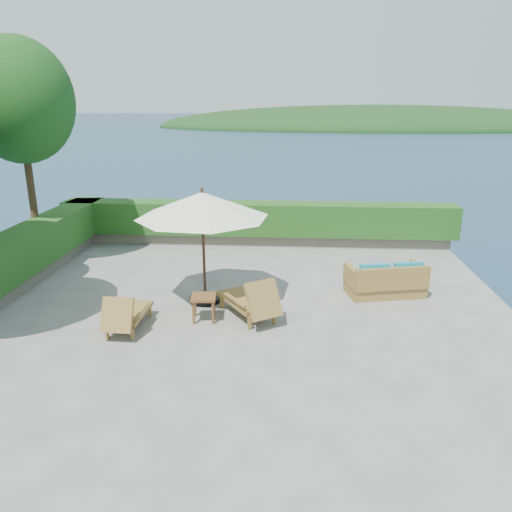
# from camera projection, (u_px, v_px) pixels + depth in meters

# --- Properties ---
(ground) EXTENTS (12.00, 12.00, 0.00)m
(ground) POSITION_uv_depth(u_px,v_px,m) (240.00, 315.00, 10.74)
(ground) COLOR gray
(ground) RESTS_ON ground
(foundation) EXTENTS (12.00, 12.00, 3.00)m
(foundation) POSITION_uv_depth(u_px,v_px,m) (240.00, 379.00, 11.20)
(foundation) COLOR #5E544A
(foundation) RESTS_ON ocean
(ocean) EXTENTS (600.00, 600.00, 0.00)m
(ocean) POSITION_uv_depth(u_px,v_px,m) (241.00, 433.00, 11.64)
(ocean) COLOR #193A4E
(ocean) RESTS_ON ground
(offshore_island) EXTENTS (126.00, 57.60, 12.60)m
(offshore_island) POSITION_uv_depth(u_px,v_px,m) (375.00, 127.00, 143.30)
(offshore_island) COLOR black
(offshore_island) RESTS_ON ocean
(planter_wall_far) EXTENTS (12.00, 0.60, 0.36)m
(planter_wall_far) POSITION_uv_depth(u_px,v_px,m) (257.00, 239.00, 16.02)
(planter_wall_far) COLOR #676152
(planter_wall_far) RESTS_ON ground
(hedge_far) EXTENTS (12.40, 0.90, 1.00)m
(hedge_far) POSITION_uv_depth(u_px,v_px,m) (257.00, 218.00, 15.82)
(hedge_far) COLOR #184012
(hedge_far) RESTS_ON planter_wall_far
(tree_far) EXTENTS (2.80, 2.80, 6.03)m
(tree_far) POSITION_uv_depth(u_px,v_px,m) (19.00, 101.00, 12.87)
(tree_far) COLOR #422F19
(tree_far) RESTS_ON ground
(patio_umbrella) EXTENTS (3.66, 3.66, 2.64)m
(patio_umbrella) POSITION_uv_depth(u_px,v_px,m) (202.00, 206.00, 10.84)
(patio_umbrella) COLOR black
(patio_umbrella) RESTS_ON ground
(lounge_left) EXTENTS (0.70, 1.49, 0.85)m
(lounge_left) POSITION_uv_depth(u_px,v_px,m) (126.00, 314.00, 9.96)
(lounge_left) COLOR olive
(lounge_left) RESTS_ON ground
(lounge_right) EXTENTS (1.52, 1.79, 0.98)m
(lounge_right) POSITION_uv_depth(u_px,v_px,m) (251.00, 300.00, 10.49)
(lounge_right) COLOR olive
(lounge_right) RESTS_ON ground
(side_table) EXTENTS (0.56, 0.56, 0.54)m
(side_table) POSITION_uv_depth(u_px,v_px,m) (204.00, 300.00, 10.39)
(side_table) COLOR brown
(side_table) RESTS_ON ground
(wicker_loveseat) EXTENTS (1.94, 1.28, 0.88)m
(wicker_loveseat) POSITION_uv_depth(u_px,v_px,m) (386.00, 282.00, 11.76)
(wicker_loveseat) COLOR olive
(wicker_loveseat) RESTS_ON ground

